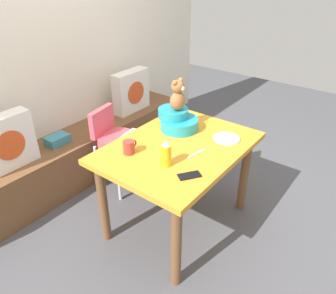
# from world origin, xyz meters

# --- Properties ---
(ground_plane) EXTENTS (8.00, 8.00, 0.00)m
(ground_plane) POSITION_xyz_m (0.00, 0.00, 0.00)
(ground_plane) COLOR #4C4C51
(back_wall) EXTENTS (4.40, 0.10, 2.60)m
(back_wall) POSITION_xyz_m (0.00, 1.45, 1.30)
(back_wall) COLOR silver
(back_wall) RESTS_ON ground_plane
(window_bench) EXTENTS (2.60, 0.44, 0.46)m
(window_bench) POSITION_xyz_m (0.00, 1.18, 0.23)
(window_bench) COLOR brown
(window_bench) RESTS_ON ground_plane
(pillow_floral_left) EXTENTS (0.44, 0.15, 0.44)m
(pillow_floral_left) POSITION_xyz_m (-0.70, 1.16, 0.68)
(pillow_floral_left) COLOR white
(pillow_floral_left) RESTS_ON window_bench
(pillow_floral_right) EXTENTS (0.44, 0.15, 0.44)m
(pillow_floral_right) POSITION_xyz_m (0.72, 1.16, 0.68)
(pillow_floral_right) COLOR white
(pillow_floral_right) RESTS_ON window_bench
(book_stack) EXTENTS (0.20, 0.14, 0.08)m
(book_stack) POSITION_xyz_m (-0.25, 1.18, 0.50)
(book_stack) COLOR teal
(book_stack) RESTS_ON window_bench
(dining_table) EXTENTS (1.15, 0.85, 0.74)m
(dining_table) POSITION_xyz_m (0.00, 0.00, 0.62)
(dining_table) COLOR orange
(dining_table) RESTS_ON ground_plane
(highchair) EXTENTS (0.38, 0.49, 0.79)m
(highchair) POSITION_xyz_m (0.05, 0.74, 0.52)
(highchair) COLOR #D84C59
(highchair) RESTS_ON ground_plane
(infant_seat_teal) EXTENTS (0.30, 0.33, 0.16)m
(infant_seat_teal) POSITION_xyz_m (0.21, 0.17, 0.81)
(infant_seat_teal) COLOR teal
(infant_seat_teal) RESTS_ON dining_table
(teddy_bear) EXTENTS (0.13, 0.12, 0.25)m
(teddy_bear) POSITION_xyz_m (0.21, 0.17, 1.02)
(teddy_bear) COLOR #925D35
(teddy_bear) RESTS_ON infant_seat_teal
(ketchup_bottle) EXTENTS (0.07, 0.07, 0.18)m
(ketchup_bottle) POSITION_xyz_m (-0.26, -0.08, 0.83)
(ketchup_bottle) COLOR gold
(ketchup_bottle) RESTS_ON dining_table
(coffee_mug) EXTENTS (0.12, 0.08, 0.09)m
(coffee_mug) POSITION_xyz_m (-0.30, 0.21, 0.79)
(coffee_mug) COLOR #9E332D
(coffee_mug) RESTS_ON dining_table
(dinner_plate_near) EXTENTS (0.20, 0.20, 0.01)m
(dinner_plate_near) POSITION_xyz_m (0.29, -0.23, 0.75)
(dinner_plate_near) COLOR white
(dinner_plate_near) RESTS_ON dining_table
(cell_phone) EXTENTS (0.16, 0.14, 0.01)m
(cell_phone) POSITION_xyz_m (-0.27, -0.28, 0.74)
(cell_phone) COLOR black
(cell_phone) RESTS_ON dining_table
(table_fork) EXTENTS (0.17, 0.05, 0.01)m
(table_fork) POSITION_xyz_m (-0.02, -0.17, 0.74)
(table_fork) COLOR silver
(table_fork) RESTS_ON dining_table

